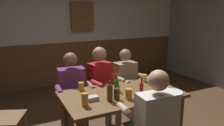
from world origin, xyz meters
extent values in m
cube|color=beige|center=(0.00, 2.88, 1.84)|extent=(6.49, 0.12, 1.56)
cube|color=brown|center=(0.00, 2.88, 0.53)|extent=(6.49, 0.12, 1.06)
cube|color=brown|center=(0.00, -0.11, 0.74)|extent=(1.56, 0.88, 0.04)
cylinder|color=brown|center=(0.70, -0.47, 0.36)|extent=(0.08, 0.08, 0.72)
cylinder|color=brown|center=(-0.70, 0.25, 0.36)|extent=(0.08, 0.08, 0.72)
cylinder|color=brown|center=(0.70, 0.25, 0.36)|extent=(0.08, 0.08, 0.72)
cube|color=#6B2D66|center=(-0.47, 0.63, 0.72)|extent=(0.41, 0.24, 0.52)
sphere|color=brown|center=(-0.47, 0.63, 1.11)|extent=(0.21, 0.21, 0.21)
cylinder|color=#997F60|center=(-0.37, 0.47, 0.48)|extent=(0.16, 0.42, 0.13)
cylinder|color=#997F60|center=(-0.59, 0.49, 0.48)|extent=(0.16, 0.42, 0.13)
cylinder|color=#997F60|center=(-0.39, 0.27, 0.21)|extent=(0.10, 0.10, 0.42)
cylinder|color=brown|center=(-0.26, 0.37, 0.74)|extent=(0.10, 0.29, 0.08)
cylinder|color=#6B2D66|center=(-0.71, 0.40, 0.74)|extent=(0.10, 0.29, 0.08)
cube|color=#AD1919|center=(0.00, 0.63, 0.74)|extent=(0.38, 0.26, 0.55)
sphere|color=#9E755B|center=(0.00, 0.63, 1.15)|extent=(0.22, 0.22, 0.22)
cylinder|color=silver|center=(0.12, 0.49, 0.48)|extent=(0.20, 0.44, 0.13)
cylinder|color=silver|center=(-0.07, 0.46, 0.48)|extent=(0.20, 0.44, 0.13)
cylinder|color=silver|center=(0.16, 0.28, 0.21)|extent=(0.10, 0.10, 0.42)
cylinder|color=silver|center=(-0.03, 0.25, 0.21)|extent=(0.10, 0.10, 0.42)
cylinder|color=#9E755B|center=(0.24, 0.43, 0.76)|extent=(0.13, 0.29, 0.08)
cylinder|color=#AD1919|center=(-0.16, 0.36, 0.76)|extent=(0.13, 0.29, 0.08)
cube|color=#997F60|center=(0.47, 0.63, 0.71)|extent=(0.39, 0.27, 0.51)
sphere|color=#9E755B|center=(0.47, 0.63, 1.10)|extent=(0.20, 0.20, 0.20)
cylinder|color=silver|center=(0.59, 0.49, 0.48)|extent=(0.17, 0.44, 0.13)
cylinder|color=silver|center=(0.39, 0.47, 0.48)|extent=(0.17, 0.44, 0.13)
cylinder|color=silver|center=(0.61, 0.28, 0.21)|extent=(0.10, 0.10, 0.42)
cylinder|color=silver|center=(0.41, 0.26, 0.21)|extent=(0.10, 0.10, 0.42)
cylinder|color=#9E755B|center=(0.71, 0.40, 0.74)|extent=(0.11, 0.29, 0.08)
cylinder|color=#997F60|center=(0.28, 0.36, 0.74)|extent=(0.11, 0.29, 0.08)
cube|color=silver|center=(0.00, -0.85, 0.73)|extent=(0.42, 0.25, 0.55)
sphere|color=tan|center=(0.00, -0.85, 1.15)|extent=(0.21, 0.21, 0.21)
cylinder|color=tan|center=(-0.22, -0.58, 0.76)|extent=(0.09, 0.28, 0.08)
cylinder|color=silver|center=(0.25, -0.61, 0.76)|extent=(0.09, 0.28, 0.08)
cube|color=brown|center=(-1.42, 0.48, 0.45)|extent=(0.58, 0.58, 0.02)
cylinder|color=brown|center=(-1.17, 0.59, 0.22)|extent=(0.04, 0.04, 0.44)
cylinder|color=#F9E08C|center=(-0.09, -0.13, 0.80)|extent=(0.04, 0.04, 0.08)
cube|color=#B2B7BC|center=(-0.44, -0.16, 0.79)|extent=(0.14, 0.10, 0.05)
cylinder|color=white|center=(0.61, -0.39, 0.77)|extent=(0.27, 0.27, 0.01)
cylinder|color=red|center=(0.08, 0.27, 0.84)|extent=(0.07, 0.07, 0.16)
cylinder|color=red|center=(0.08, 0.27, 0.96)|extent=(0.03, 0.03, 0.08)
cylinder|color=red|center=(0.21, -0.26, 0.83)|extent=(0.05, 0.05, 0.15)
cylinder|color=red|center=(0.21, -0.26, 0.94)|extent=(0.02, 0.02, 0.07)
cylinder|color=#195923|center=(-0.02, 0.00, 0.83)|extent=(0.06, 0.06, 0.14)
cylinder|color=#195923|center=(-0.02, 0.00, 0.95)|extent=(0.03, 0.03, 0.09)
cylinder|color=#593314|center=(-0.25, -0.27, 0.86)|extent=(0.07, 0.07, 0.20)
cylinder|color=#593314|center=(-0.25, -0.27, 0.98)|extent=(0.03, 0.03, 0.05)
cylinder|color=gold|center=(-0.45, 0.23, 0.81)|extent=(0.08, 0.08, 0.11)
cylinder|color=#4C2D19|center=(0.37, -0.43, 0.84)|extent=(0.07, 0.07, 0.16)
cylinder|color=gold|center=(-0.02, -0.32, 0.82)|extent=(0.08, 0.08, 0.13)
cylinder|color=#4C2D19|center=(-0.16, -0.27, 0.83)|extent=(0.08, 0.08, 0.14)
cylinder|color=gold|center=(-0.57, -0.28, 0.84)|extent=(0.08, 0.08, 0.15)
cylinder|color=#E5C64C|center=(0.54, 0.16, 0.82)|extent=(0.07, 0.07, 0.11)
cube|color=brown|center=(0.45, 2.75, 1.69)|extent=(0.56, 0.12, 0.70)
sphere|color=black|center=(0.45, 2.67, 1.69)|extent=(0.03, 0.03, 0.03)
camera|label=1|loc=(-1.33, -2.51, 1.82)|focal=35.37mm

